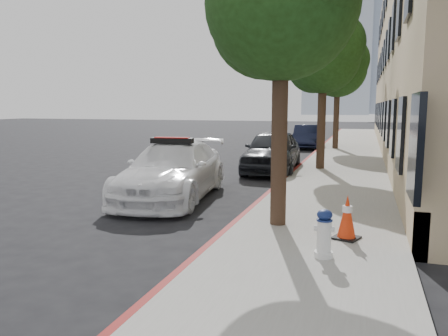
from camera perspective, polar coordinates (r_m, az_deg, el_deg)
ground at (r=11.30m, az=-5.60°, el=-4.22°), size 120.00×120.00×0.00m
sidewalk at (r=20.26m, az=15.51°, el=1.20°), size 3.20×50.00×0.15m
curb_strip at (r=20.38m, az=11.19°, el=1.38°), size 0.12×50.00×0.15m
tower_left at (r=133.27m, az=14.89°, el=19.79°), size 18.00×14.00×60.00m
tower_right at (r=146.50m, az=20.39°, el=15.29°), size 14.00×14.00×44.00m
tree_near at (r=8.45m, az=7.74°, el=20.82°), size 2.92×2.82×5.62m
tree_mid at (r=16.26m, az=12.96°, el=14.10°), size 2.77×2.64×5.43m
tree_far at (r=24.22m, az=14.73°, el=12.53°), size 3.10×3.00×5.81m
police_car at (r=11.48m, az=-6.73°, el=-0.33°), size 2.62×5.22×1.61m
parked_car_mid at (r=16.14m, az=6.33°, el=2.25°), size 2.09×4.63×1.54m
parked_car_far at (r=25.70m, az=10.75°, el=4.07°), size 1.70×4.11×1.32m
fire_hydrant at (r=6.76m, az=12.94°, el=-8.40°), size 0.30×0.28×0.73m
traffic_cone at (r=7.76m, az=15.77°, el=-6.19°), size 0.51×0.51×0.76m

